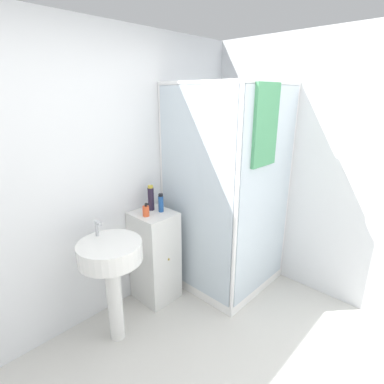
# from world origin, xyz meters

# --- Properties ---
(wall_back) EXTENTS (6.40, 0.06, 2.50)m
(wall_back) POSITION_xyz_m (0.00, 1.70, 1.25)
(wall_back) COLOR silver
(wall_back) RESTS_ON ground_plane
(wall_right) EXTENTS (0.06, 6.40, 2.50)m
(wall_right) POSITION_xyz_m (1.70, 0.00, 1.25)
(wall_right) COLOR silver
(wall_right) RESTS_ON ground_plane
(shower_enclosure) EXTENTS (0.94, 0.97, 2.06)m
(shower_enclosure) POSITION_xyz_m (1.13, 1.11, 0.55)
(shower_enclosure) COLOR white
(shower_enclosure) RESTS_ON ground_plane
(vanity_cabinet) EXTENTS (0.35, 0.40, 0.91)m
(vanity_cabinet) POSITION_xyz_m (0.46, 1.47, 0.45)
(vanity_cabinet) COLOR silver
(vanity_cabinet) RESTS_ON ground_plane
(sink) EXTENTS (0.49, 0.49, 1.02)m
(sink) POSITION_xyz_m (-0.11, 1.29, 0.71)
(sink) COLOR white
(sink) RESTS_ON ground_plane
(soap_dispenser) EXTENTS (0.06, 0.06, 0.13)m
(soap_dispenser) POSITION_xyz_m (0.37, 1.46, 0.96)
(soap_dispenser) COLOR #E5562D
(soap_dispenser) RESTS_ON vanity_cabinet
(shampoo_bottle_tall_black) EXTENTS (0.06, 0.06, 0.24)m
(shampoo_bottle_tall_black) POSITION_xyz_m (0.50, 1.55, 1.02)
(shampoo_bottle_tall_black) COLOR #281E33
(shampoo_bottle_tall_black) RESTS_ON vanity_cabinet
(shampoo_bottle_blue) EXTENTS (0.05, 0.05, 0.18)m
(shampoo_bottle_blue) POSITION_xyz_m (0.54, 1.44, 0.99)
(shampoo_bottle_blue) COLOR #1E4C93
(shampoo_bottle_blue) RESTS_ON vanity_cabinet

